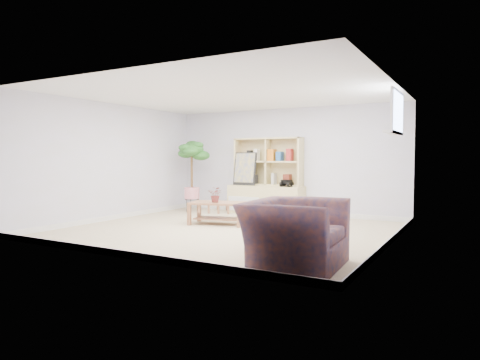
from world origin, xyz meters
The scene contains 14 objects.
floor centered at (0.00, 0.00, 0.00)m, with size 5.50×5.00×0.01m, color beige.
ceiling centered at (0.00, 0.00, 2.40)m, with size 5.50×5.00×0.01m, color white.
walls centered at (0.00, 0.00, 1.20)m, with size 5.51×5.01×2.40m.
baseboard centered at (0.00, 0.00, 0.05)m, with size 5.50×5.00×0.10m, color white, non-canonical shape.
window centered at (2.73, 0.60, 2.00)m, with size 0.10×0.98×0.68m, color #C6DDFF, non-canonical shape.
window_sill centered at (2.67, 0.60, 1.68)m, with size 0.14×1.00×0.04m, color white.
storage_unit centered at (-0.35, 2.24, 0.87)m, with size 1.74×0.59×1.74m, color tan, non-canonical shape.
poster centered at (-0.85, 2.16, 1.03)m, with size 0.55×0.13×0.76m, color yellow, non-canonical shape.
toy_truck centered at (0.20, 2.13, 0.74)m, with size 0.32×0.22×0.17m, color black, non-canonical shape.
coffee_table centered at (-0.51, 0.45, 0.22)m, with size 1.06×0.58×0.43m, color #975C37, non-canonical shape.
table_plant centered at (-0.51, 0.38, 0.58)m, with size 0.27×0.23×0.30m, color #1A481B.
floor_tree centered at (-2.08, 1.78, 0.85)m, with size 0.62×0.62×1.70m, color #164710, non-canonical shape.
armchair centered at (1.98, -1.80, 0.45)m, with size 1.21×1.05×0.89m, color navy.
sill_plant centered at (2.67, 0.88, 1.81)m, with size 0.12×0.10×0.23m, color #164710.
Camera 1 is at (3.87, -6.49, 1.29)m, focal length 32.00 mm.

